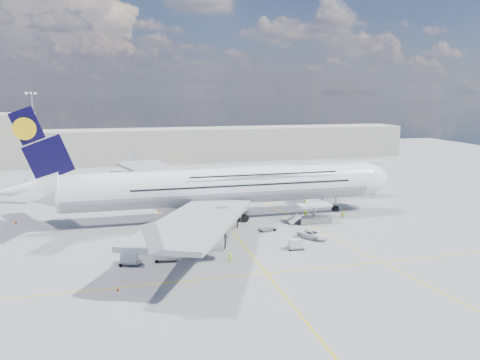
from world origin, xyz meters
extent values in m
plane|color=gray|center=(0.00, 0.00, 0.00)|extent=(300.00, 300.00, 0.00)
cube|color=yellow|center=(0.00, 0.00, 0.01)|extent=(0.25, 220.00, 0.01)
cube|color=yellow|center=(0.00, -20.00, 0.01)|extent=(120.00, 0.25, 0.01)
cube|color=yellow|center=(14.00, 10.00, 0.01)|extent=(14.16, 99.06, 0.01)
cylinder|color=white|center=(0.00, 10.00, 6.80)|extent=(62.00, 7.20, 7.20)
cylinder|color=#9EA0A5|center=(0.00, 10.00, 6.65)|extent=(60.76, 7.13, 7.13)
ellipsoid|color=white|center=(8.00, 10.00, 8.78)|extent=(36.00, 6.84, 3.76)
ellipsoid|color=white|center=(31.00, 10.00, 6.80)|extent=(11.52, 7.20, 7.20)
ellipsoid|color=black|center=(34.24, 10.00, 7.40)|extent=(3.84, 4.16, 1.44)
cone|color=white|center=(-35.50, 10.00, 7.60)|extent=(10.00, 6.84, 6.84)
cube|color=black|center=(-33.50, 10.00, 16.40)|extent=(11.02, 0.46, 14.61)
cylinder|color=yellow|center=(-35.60, 10.00, 18.90)|extent=(4.00, 0.60, 4.00)
cube|color=#999EA3|center=(-8.00, 30.00, 5.60)|extent=(25.49, 39.15, 3.35)
cube|color=#999EA3|center=(-8.00, -10.00, 5.60)|extent=(25.49, 39.15, 3.35)
cylinder|color=#B7BABF|center=(-3.00, 22.50, 3.20)|extent=(5.20, 3.50, 3.50)
cylinder|color=#B7BABF|center=(-7.50, 33.00, 3.20)|extent=(5.20, 3.50, 3.50)
cylinder|color=#B7BABF|center=(-3.00, -2.50, 3.20)|extent=(5.20, 3.50, 3.50)
cylinder|color=#B7BABF|center=(-7.50, -13.00, 3.20)|extent=(5.20, 3.50, 3.50)
cylinder|color=gray|center=(25.00, 10.00, 2.20)|extent=(0.44, 0.44, 3.80)
cylinder|color=black|center=(25.00, 10.00, 0.65)|extent=(1.30, 0.90, 1.30)
cylinder|color=gray|center=(0.00, 10.00, 2.20)|extent=(0.56, 0.56, 3.80)
cylinder|color=black|center=(0.00, 13.20, 0.75)|extent=(1.50, 0.90, 1.50)
cube|color=#B7B7BC|center=(25.00, 18.60, 7.10)|extent=(3.00, 10.00, 2.60)
cube|color=#B7B7BC|center=(33.00, 23.60, 7.10)|extent=(18.00, 3.00, 2.60)
cylinder|color=gray|center=(27.00, 21.60, 3.55)|extent=(0.80, 0.80, 7.10)
cylinder|color=black|center=(27.00, 21.60, 0.45)|extent=(0.90, 0.80, 0.90)
cylinder|color=gray|center=(41.00, 23.60, 3.55)|extent=(1.00, 1.00, 7.10)
cube|color=gray|center=(41.00, 23.60, 0.40)|extent=(2.00, 2.00, 0.80)
cylinder|color=#B7B7BC|center=(25.00, 14.80, 7.10)|extent=(3.60, 3.60, 2.80)
cube|color=silver|center=(17.00, 2.90, 3.50)|extent=(6.50, 3.20, 0.35)
cube|color=gray|center=(17.00, 2.90, 0.55)|extent=(6.50, 3.20, 1.10)
cube|color=gray|center=(17.00, 2.90, 2.05)|extent=(0.22, 1.99, 3.00)
cylinder|color=black|center=(14.40, 1.70, 0.35)|extent=(0.70, 0.30, 0.70)
cube|color=silver|center=(12.80, 2.90, 1.00)|extent=(2.16, 2.60, 1.60)
cylinder|color=gray|center=(-40.00, 45.00, 12.50)|extent=(0.70, 0.70, 25.00)
cube|color=gray|center=(-40.00, 45.00, 25.20)|extent=(3.00, 0.40, 0.60)
cube|color=#B2AD9E|center=(0.00, 95.00, 6.00)|extent=(180.00, 16.00, 12.00)
cube|color=#193814|center=(40.00, 140.00, 4.00)|extent=(160.00, 6.00, 8.00)
cube|color=gray|center=(-18.71, -11.79, 0.38)|extent=(3.62, 2.61, 0.20)
cylinder|color=black|center=(-20.01, -12.44, 0.24)|extent=(0.48, 0.20, 0.48)
cylinder|color=black|center=(-17.41, -11.14, 0.24)|extent=(0.48, 0.20, 0.48)
cube|color=silver|center=(-18.71, -11.79, 1.25)|extent=(2.76, 2.25, 1.63)
cube|color=gray|center=(-7.21, -4.63, 0.32)|extent=(2.97, 1.92, 0.17)
cylinder|color=black|center=(-8.31, -5.18, 0.20)|extent=(0.40, 0.17, 0.40)
cylinder|color=black|center=(-6.10, -4.08, 0.20)|extent=(0.40, 0.17, 0.40)
cube|color=gray|center=(-13.38, -11.40, 0.40)|extent=(3.68, 2.34, 0.21)
cylinder|color=black|center=(-14.76, -12.09, 0.25)|extent=(0.51, 0.21, 0.51)
cylinder|color=black|center=(-12.00, -10.71, 0.25)|extent=(0.51, 0.21, 0.51)
cube|color=gray|center=(-19.42, -4.43, 0.30)|extent=(2.74, 1.70, 0.15)
cylinder|color=black|center=(-20.45, -4.95, 0.19)|extent=(0.38, 0.15, 0.38)
cylinder|color=black|center=(-18.39, -3.92, 0.19)|extent=(0.38, 0.15, 0.38)
cube|color=silver|center=(-19.42, -4.43, 0.99)|extent=(2.05, 1.53, 1.29)
cube|color=gray|center=(7.62, -11.43, 0.32)|extent=(2.85, 1.70, 0.16)
cylinder|color=black|center=(6.53, -11.98, 0.20)|extent=(0.40, 0.16, 0.40)
cylinder|color=black|center=(8.72, -10.89, 0.20)|extent=(0.40, 0.16, 0.40)
cube|color=silver|center=(7.62, -11.43, 1.05)|extent=(2.12, 1.54, 1.37)
cube|color=gray|center=(6.44, -0.24, 0.36)|extent=(3.42, 2.52, 0.18)
cylinder|color=black|center=(5.21, -0.86, 0.22)|extent=(0.45, 0.18, 0.45)
cylinder|color=black|center=(7.66, 0.37, 0.22)|extent=(0.45, 0.18, 0.45)
cube|color=silver|center=(-13.43, -5.99, 0.63)|extent=(2.72, 1.66, 1.18)
cube|color=black|center=(-13.43, -5.99, 1.36)|extent=(1.10, 1.25, 0.45)
cylinder|color=black|center=(-14.34, -6.49, 0.29)|extent=(0.58, 0.23, 0.58)
cylinder|color=black|center=(-12.53, -5.49, 0.29)|extent=(0.58, 0.23, 0.58)
cube|color=gray|center=(-1.78, 20.35, 0.88)|extent=(5.85, 2.56, 1.75)
cube|color=silver|center=(-2.39, 20.35, 2.54)|extent=(4.37, 2.53, 1.93)
cube|color=silver|center=(0.41, 20.35, 1.67)|extent=(1.74, 2.14, 1.40)
cube|color=black|center=(1.02, 20.35, 1.84)|extent=(0.27, 1.76, 0.79)
cylinder|color=black|center=(0.15, 19.35, 0.48)|extent=(0.96, 0.31, 0.96)
cylinder|color=black|center=(-3.71, 21.36, 0.48)|extent=(0.96, 0.31, 0.96)
cube|color=#FF620D|center=(-2.39, 20.35, 1.93)|extent=(4.42, 2.57, 0.44)
cube|color=gray|center=(-19.05, 50.39, 1.08)|extent=(7.36, 5.86, 2.16)
cube|color=silver|center=(-19.81, 50.39, 3.14)|extent=(5.84, 5.00, 2.38)
cube|color=silver|center=(-16.34, 50.39, 2.06)|extent=(2.95, 3.14, 1.73)
cube|color=black|center=(-15.59, 50.39, 2.27)|extent=(1.26, 1.94, 0.97)
cylinder|color=black|center=(-16.67, 49.15, 0.59)|extent=(1.19, 0.38, 1.19)
cylinder|color=black|center=(-21.43, 51.63, 0.59)|extent=(1.19, 0.38, 1.19)
imported|color=white|center=(12.64, -6.72, 0.75)|extent=(5.08, 5.89, 1.50)
imported|color=#A7FC1A|center=(20.05, 15.32, 0.92)|extent=(0.80, 0.74, 1.83)
imported|color=#ADF81A|center=(23.93, 4.34, 0.79)|extent=(0.90, 0.79, 1.59)
imported|color=#EEFD1A|center=(-16.33, -0.08, 0.94)|extent=(0.78, 1.19, 1.87)
imported|color=#BBE217|center=(16.34, 5.74, 0.85)|extent=(0.82, 0.98, 1.71)
imported|color=#B9FF1A|center=(-4.09, -14.89, 0.77)|extent=(1.12, 0.85, 1.54)
cone|color=#FF620D|center=(27.82, 10.57, 0.29)|extent=(0.45, 0.45, 0.58)
cube|color=#FF620D|center=(27.82, 10.57, 0.02)|extent=(0.39, 0.39, 0.03)
cone|color=#FF620D|center=(-11.86, 18.87, 0.32)|extent=(0.50, 0.50, 0.64)
cube|color=#FF620D|center=(-11.86, 18.87, 0.02)|extent=(0.43, 0.43, 0.03)
cone|color=#FF620D|center=(-16.29, 34.69, 0.30)|extent=(0.47, 0.47, 0.60)
cube|color=#FF620D|center=(-16.29, 34.69, 0.02)|extent=(0.41, 0.41, 0.03)
cone|color=#FF620D|center=(-13.84, -2.86, 0.30)|extent=(0.47, 0.47, 0.60)
cube|color=#FF620D|center=(-13.84, -2.86, 0.02)|extent=(0.41, 0.41, 0.03)
cone|color=#FF620D|center=(-20.40, -21.06, 0.26)|extent=(0.41, 0.41, 0.52)
cube|color=#FF620D|center=(-20.40, -21.06, 0.01)|extent=(0.35, 0.35, 0.03)
cone|color=#FF620D|center=(-39.77, 16.27, 0.32)|extent=(0.50, 0.50, 0.64)
cube|color=#FF620D|center=(-39.77, 16.27, 0.02)|extent=(0.43, 0.43, 0.03)
camera|label=1|loc=(-19.05, -79.81, 25.16)|focal=35.00mm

